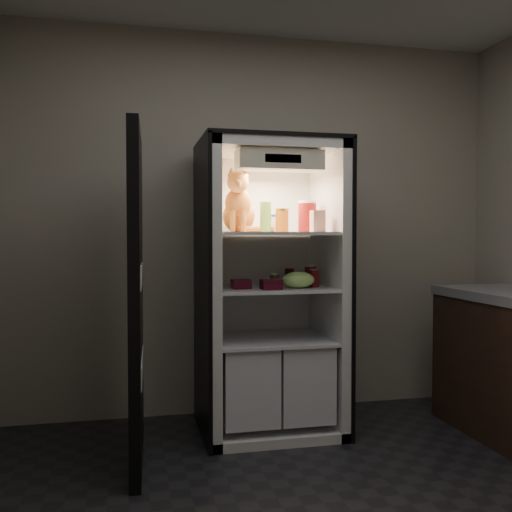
{
  "coord_description": "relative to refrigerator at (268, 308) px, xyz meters",
  "views": [
    {
      "loc": [
        -0.9,
        -2.22,
        1.26
      ],
      "look_at": [
        -0.1,
        1.32,
        1.14
      ],
      "focal_mm": 40.0,
      "sensor_mm": 36.0,
      "label": 1
    }
  ],
  "objects": [
    {
      "name": "room_shell",
      "position": [
        0.0,
        -1.38,
        0.83
      ],
      "size": [
        3.6,
        3.6,
        3.6
      ],
      "color": "white",
      "rests_on": "floor"
    },
    {
      "name": "refrigerator",
      "position": [
        0.0,
        0.0,
        0.0
      ],
      "size": [
        0.9,
        0.72,
        1.88
      ],
      "color": "white",
      "rests_on": "floor"
    },
    {
      "name": "fridge_door",
      "position": [
        -0.85,
        -0.38,
        0.12
      ],
      "size": [
        0.1,
        0.87,
        1.85
      ],
      "rotation": [
        0.0,
        0.0,
        -0.04
      ],
      "color": "black",
      "rests_on": "floor"
    },
    {
      "name": "tabby_cat",
      "position": [
        -0.2,
        0.0,
        0.65
      ],
      "size": [
        0.34,
        0.4,
        0.41
      ],
      "rotation": [
        0.0,
        0.0,
        -0.22
      ],
      "color": "#DB5B1C",
      "rests_on": "refrigerator"
    },
    {
      "name": "parmesan_shaker",
      "position": [
        -0.03,
        -0.05,
        0.59
      ],
      "size": [
        0.07,
        0.07,
        0.19
      ],
      "color": "green",
      "rests_on": "refrigerator"
    },
    {
      "name": "mayo_tub",
      "position": [
        0.07,
        0.05,
        0.56
      ],
      "size": [
        0.08,
        0.08,
        0.12
      ],
      "color": "white",
      "rests_on": "refrigerator"
    },
    {
      "name": "salsa_jar",
      "position": [
        0.08,
        -0.06,
        0.57
      ],
      "size": [
        0.09,
        0.09,
        0.15
      ],
      "color": "#9B140E",
      "rests_on": "refrigerator"
    },
    {
      "name": "pepper_jar",
      "position": [
        0.26,
        -0.02,
        0.6
      ],
      "size": [
        0.12,
        0.12,
        0.21
      ],
      "color": "maroon",
      "rests_on": "refrigerator"
    },
    {
      "name": "cream_carton",
      "position": [
        0.26,
        -0.22,
        0.57
      ],
      "size": [
        0.08,
        0.08,
        0.13
      ],
      "primitive_type": "cube",
      "color": "white",
      "rests_on": "refrigerator"
    },
    {
      "name": "soda_can_a",
      "position": [
        0.16,
        0.04,
        0.21
      ],
      "size": [
        0.06,
        0.06,
        0.11
      ],
      "color": "black",
      "rests_on": "refrigerator"
    },
    {
      "name": "soda_can_b",
      "position": [
        0.27,
        -0.05,
        0.21
      ],
      "size": [
        0.07,
        0.07,
        0.13
      ],
      "color": "black",
      "rests_on": "refrigerator"
    },
    {
      "name": "soda_can_c",
      "position": [
        0.26,
        -0.16,
        0.21
      ],
      "size": [
        0.06,
        0.06,
        0.11
      ],
      "color": "black",
      "rests_on": "refrigerator"
    },
    {
      "name": "condiment_jar",
      "position": [
        0.03,
        -0.06,
        0.19
      ],
      "size": [
        0.06,
        0.06,
        0.08
      ],
      "color": "#563618",
      "rests_on": "refrigerator"
    },
    {
      "name": "grape_bag",
      "position": [
        0.14,
        -0.2,
        0.2
      ],
      "size": [
        0.21,
        0.15,
        0.1
      ],
      "primitive_type": "ellipsoid",
      "color": "#77AF51",
      "rests_on": "refrigerator"
    },
    {
      "name": "berry_box_left",
      "position": [
        -0.21,
        -0.15,
        0.18
      ],
      "size": [
        0.11,
        0.11,
        0.06
      ],
      "primitive_type": "cube",
      "color": "#4B0C1C",
      "rests_on": "refrigerator"
    },
    {
      "name": "berry_box_right",
      "position": [
        -0.04,
        -0.25,
        0.18
      ],
      "size": [
        0.12,
        0.12,
        0.06
      ],
      "primitive_type": "cube",
      "color": "#4B0C1C",
      "rests_on": "refrigerator"
    }
  ]
}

